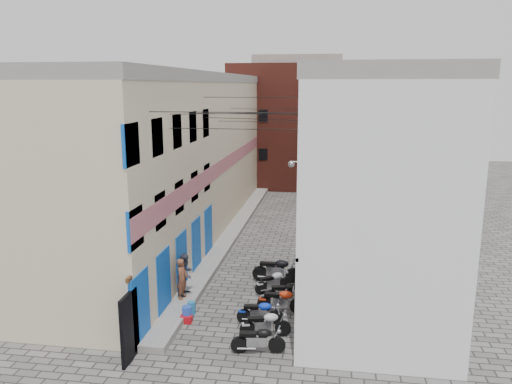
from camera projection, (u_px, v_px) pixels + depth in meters
The scene contains 21 objects.
ground at pixel (213, 360), 15.49m from camera, with size 90.00×90.00×0.00m, color #52504D.
plinth at pixel (232, 233), 28.33m from camera, with size 0.90×26.00×0.25m, color gray.
building_left at pixel (180, 155), 27.80m from camera, with size 5.10×27.00×9.00m.
building_right at pixel (362, 159), 26.34m from camera, with size 5.94×26.00×9.00m.
building_far_brick_left at pixel (268, 126), 41.78m from camera, with size 6.00×6.00×10.00m, color maroon.
building_far_brick_right at pixel (328, 136), 43.17m from camera, with size 5.00×6.00×8.00m, color maroon.
building_far_concrete at pixel (297, 116), 47.17m from camera, with size 8.00×5.00×11.00m, color gray.
far_shopfront at pixel (288, 177), 39.57m from camera, with size 2.00×0.30×2.40m, color black.
overhead_wires at pixel (253, 114), 21.37m from camera, with size 5.80×13.02×1.32m.
motorcycle_a at pixel (258, 338), 15.77m from camera, with size 0.55×1.74×1.01m, color black, non-canonical shape.
motorcycle_b at pixel (265, 323), 16.80m from camera, with size 0.55×1.75×1.01m, color silver, non-canonical shape.
motorcycle_c at pixel (260, 311), 17.73m from camera, with size 0.53×1.67×0.97m, color #0D2FCB, non-canonical shape.
motorcycle_d at pixel (281, 299), 18.62m from camera, with size 0.57×1.80×1.04m, color red, non-canonical shape.
motorcycle_e at pixel (286, 291), 19.42m from camera, with size 0.54×1.70×0.98m, color black, non-canonical shape.
motorcycle_f at pixel (273, 280), 20.48m from camera, with size 0.53×1.68×0.97m, color #B8B7BD, non-canonical shape.
motorcycle_g at pixel (277, 268), 21.49m from camera, with size 0.66×2.10×1.22m, color black, non-canonical shape.
person_a at pixel (182, 279), 19.19m from camera, with size 0.58×0.38×1.60m, color brown.
person_b at pixel (186, 274), 19.59m from camera, with size 0.81×0.63×1.67m, color #32374B.
water_jug_near at pixel (187, 314), 17.97m from camera, with size 0.36×0.36×0.56m, color blue.
water_jug_far at pixel (192, 308), 18.54m from camera, with size 0.30×0.30×0.47m, color #2579B9.
red_crate at pixel (186, 319), 17.88m from camera, with size 0.41×0.31×0.26m, color red.
Camera 1 is at (3.48, -13.67, 8.36)m, focal length 35.00 mm.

